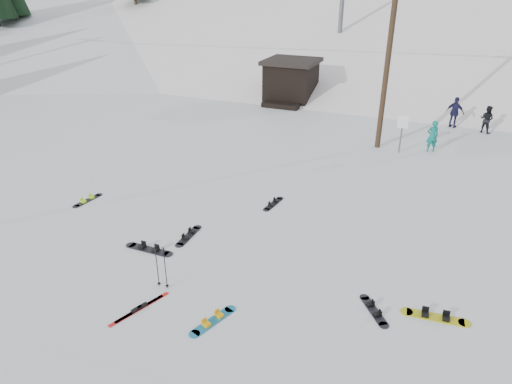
% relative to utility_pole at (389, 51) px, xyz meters
% --- Properties ---
extents(ground, '(200.00, 200.00, 0.00)m').
position_rel_utility_pole_xyz_m(ground, '(-2.00, -14.00, -4.68)').
color(ground, silver).
rests_on(ground, ground).
extents(ski_slope, '(60.00, 85.24, 65.97)m').
position_rel_utility_pole_xyz_m(ski_slope, '(-2.00, 41.00, -16.68)').
color(ski_slope, white).
rests_on(ski_slope, ground).
extents(ridge_left, '(47.54, 95.03, 58.38)m').
position_rel_utility_pole_xyz_m(ridge_left, '(-38.00, 34.00, -15.68)').
color(ridge_left, silver).
rests_on(ridge_left, ground).
extents(treeline_left, '(20.00, 64.00, 10.00)m').
position_rel_utility_pole_xyz_m(treeline_left, '(-36.00, 26.00, -4.68)').
color(treeline_left, black).
rests_on(treeline_left, ground).
extents(treeline_crest, '(50.00, 6.00, 10.00)m').
position_rel_utility_pole_xyz_m(treeline_crest, '(-2.00, 72.00, -4.68)').
color(treeline_crest, black).
rests_on(treeline_crest, ski_slope).
extents(utility_pole, '(2.00, 0.26, 9.00)m').
position_rel_utility_pole_xyz_m(utility_pole, '(0.00, 0.00, 0.00)').
color(utility_pole, '#3A2819').
rests_on(utility_pole, ground).
extents(trail_sign, '(0.50, 0.09, 1.85)m').
position_rel_utility_pole_xyz_m(trail_sign, '(1.10, -0.42, -3.41)').
color(trail_sign, '#595B60').
rests_on(trail_sign, ground).
extents(lift_hut, '(3.40, 4.10, 2.75)m').
position_rel_utility_pole_xyz_m(lift_hut, '(-7.00, 6.94, -3.32)').
color(lift_hut, black).
rests_on(lift_hut, ground).
extents(hero_snowboard, '(0.69, 1.44, 0.11)m').
position_rel_utility_pole_xyz_m(hero_snowboard, '(-1.70, -14.52, -4.65)').
color(hero_snowboard, teal).
rests_on(hero_snowboard, ground).
extents(hero_skis, '(0.72, 1.73, 0.09)m').
position_rel_utility_pole_xyz_m(hero_skis, '(-3.68, -14.85, -4.65)').
color(hero_skis, '#B61215').
rests_on(hero_skis, ground).
extents(ski_poles, '(0.36, 0.10, 1.32)m').
position_rel_utility_pole_xyz_m(ski_poles, '(-3.65, -13.79, -4.01)').
color(ski_poles, black).
rests_on(ski_poles, ground).
extents(board_scatter_a, '(1.70, 0.32, 0.12)m').
position_rel_utility_pole_xyz_m(board_scatter_a, '(-5.09, -12.39, -4.65)').
color(board_scatter_a, black).
rests_on(board_scatter_a, ground).
extents(board_scatter_b, '(0.31, 1.50, 0.11)m').
position_rel_utility_pole_xyz_m(board_scatter_b, '(-4.36, -11.18, -4.65)').
color(board_scatter_b, black).
rests_on(board_scatter_b, ground).
extents(board_scatter_c, '(0.39, 1.38, 0.10)m').
position_rel_utility_pole_xyz_m(board_scatter_c, '(-9.28, -10.40, -4.66)').
color(board_scatter_c, black).
rests_on(board_scatter_c, ground).
extents(board_scatter_d, '(0.91, 1.16, 0.10)m').
position_rel_utility_pole_xyz_m(board_scatter_d, '(1.97, -12.55, -4.66)').
color(board_scatter_d, black).
rests_on(board_scatter_d, ground).
extents(board_scatter_e, '(1.71, 0.44, 0.12)m').
position_rel_utility_pole_xyz_m(board_scatter_e, '(3.46, -12.20, -4.65)').
color(board_scatter_e, gold).
rests_on(board_scatter_e, ground).
extents(board_scatter_f, '(0.40, 1.35, 0.10)m').
position_rel_utility_pole_xyz_m(board_scatter_f, '(-2.59, -7.90, -4.66)').
color(board_scatter_f, black).
rests_on(board_scatter_f, ground).
extents(skier_teal, '(0.67, 0.57, 1.55)m').
position_rel_utility_pole_xyz_m(skier_teal, '(2.49, 0.38, -3.91)').
color(skier_teal, '#0A6C63').
rests_on(skier_teal, ground).
extents(skier_dark, '(0.90, 0.82, 1.49)m').
position_rel_utility_pole_xyz_m(skier_dark, '(5.01, 4.59, -3.94)').
color(skier_dark, black).
rests_on(skier_dark, ground).
extents(skier_navy, '(1.09, 0.75, 1.72)m').
position_rel_utility_pole_xyz_m(skier_navy, '(3.38, 4.90, -3.82)').
color(skier_navy, '#1A183D').
rests_on(skier_navy, ground).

